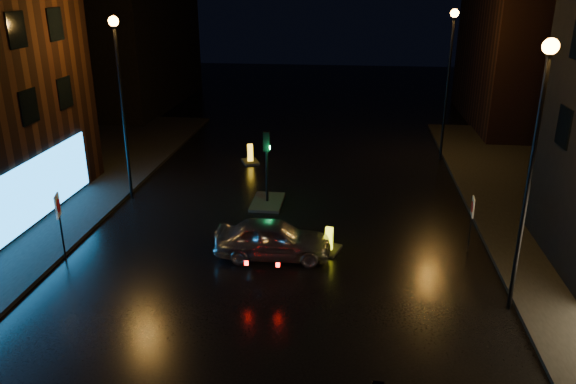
# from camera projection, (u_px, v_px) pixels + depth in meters

# --- Properties ---
(building_far_left) EXTENTS (8.00, 16.00, 14.00)m
(building_far_left) POSITION_uv_depth(u_px,v_px,m) (123.00, 17.00, 44.93)
(building_far_left) COLOR black
(building_far_left) RESTS_ON ground
(building_far_right) EXTENTS (8.00, 14.00, 12.00)m
(building_far_right) POSITION_uv_depth(u_px,v_px,m) (534.00, 38.00, 39.16)
(building_far_right) COLOR black
(building_far_right) RESTS_ON ground
(street_lamp_lfar) EXTENTS (0.44, 0.44, 8.37)m
(street_lamp_lfar) POSITION_uv_depth(u_px,v_px,m) (120.00, 82.00, 25.05)
(street_lamp_lfar) COLOR black
(street_lamp_lfar) RESTS_ON ground
(street_lamp_rnear) EXTENTS (0.44, 0.44, 8.37)m
(street_lamp_rnear) POSITION_uv_depth(u_px,v_px,m) (536.00, 140.00, 15.94)
(street_lamp_rnear) COLOR black
(street_lamp_rnear) RESTS_ON ground
(street_lamp_rfar) EXTENTS (0.44, 0.44, 8.37)m
(street_lamp_rfar) POSITION_uv_depth(u_px,v_px,m) (450.00, 63.00, 30.80)
(street_lamp_rfar) COLOR black
(street_lamp_rfar) RESTS_ON ground
(traffic_signal) EXTENTS (1.40, 2.40, 3.45)m
(traffic_signal) POSITION_uv_depth(u_px,v_px,m) (267.00, 193.00, 26.14)
(traffic_signal) COLOR black
(traffic_signal) RESTS_ON ground
(silver_hatchback) EXTENTS (4.39, 1.88, 1.48)m
(silver_hatchback) POSITION_uv_depth(u_px,v_px,m) (273.00, 239.00, 21.00)
(silver_hatchback) COLOR #9EA0A5
(silver_hatchback) RESTS_ON ground
(bollard_near) EXTENTS (1.06, 1.30, 0.99)m
(bollard_near) POSITION_uv_depth(u_px,v_px,m) (329.00, 246.00, 21.61)
(bollard_near) COLOR black
(bollard_near) RESTS_ON ground
(bollard_far) EXTENTS (1.25, 1.47, 1.09)m
(bollard_far) POSITION_uv_depth(u_px,v_px,m) (250.00, 159.00, 32.08)
(bollard_far) COLOR black
(bollard_far) RESTS_ON ground
(road_sign_left) EXTENTS (0.24, 0.61, 2.57)m
(road_sign_left) POSITION_uv_depth(u_px,v_px,m) (59.00, 211.00, 20.40)
(road_sign_left) COLOR black
(road_sign_left) RESTS_ON ground
(road_sign_right) EXTENTS (0.11, 0.54, 2.23)m
(road_sign_right) POSITION_uv_depth(u_px,v_px,m) (472.00, 211.00, 21.06)
(road_sign_right) COLOR black
(road_sign_right) RESTS_ON ground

